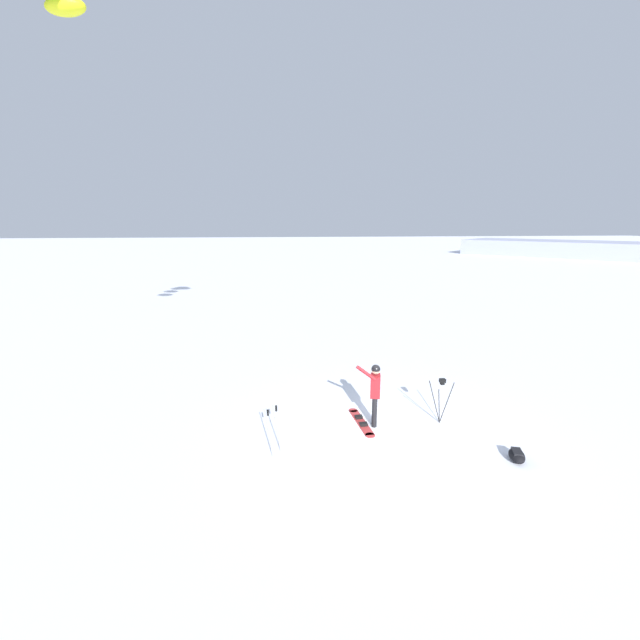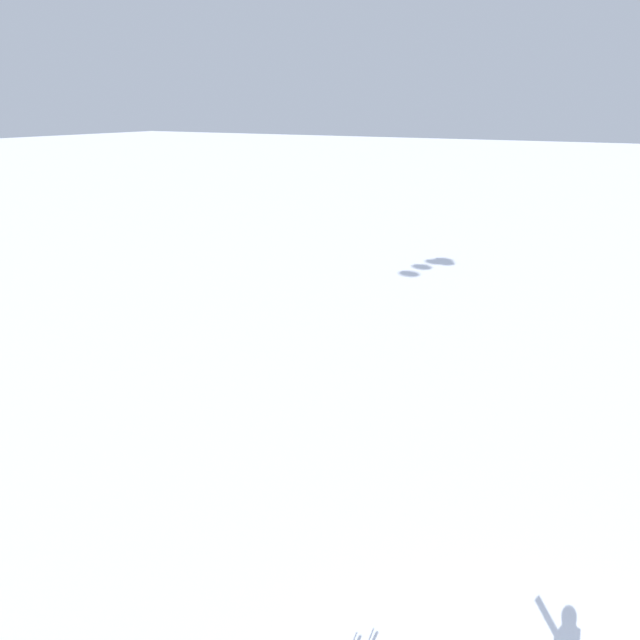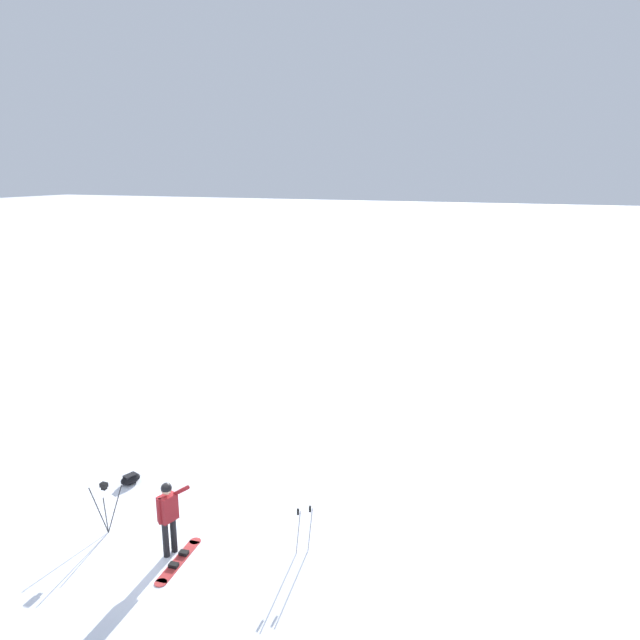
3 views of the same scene
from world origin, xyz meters
The scene contains 0 objects.
Camera 2 is at (5.42, -0.14, 7.92)m, focal length 34.78 mm.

